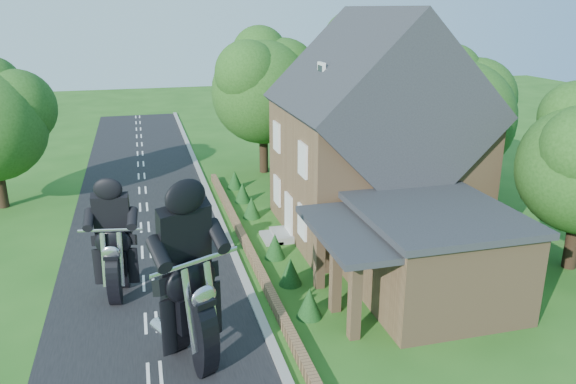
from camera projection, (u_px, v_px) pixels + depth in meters
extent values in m
plane|color=#225517|center=(151.00, 323.00, 19.01)|extent=(120.00, 120.00, 0.00)
cube|color=black|center=(151.00, 323.00, 19.00)|extent=(7.00, 80.00, 0.02)
cube|color=gray|center=(256.00, 307.00, 19.88)|extent=(0.30, 80.00, 0.12)
cube|color=olive|center=(247.00, 247.00, 24.59)|extent=(0.30, 22.00, 0.40)
cube|color=olive|center=(373.00, 169.00, 26.15)|extent=(8.00, 8.00, 6.00)
cube|color=#24272B|center=(376.00, 105.00, 25.21)|extent=(8.48, 8.64, 8.48)
cube|color=olive|center=(421.00, 31.00, 24.70)|extent=(0.60, 0.90, 1.60)
cube|color=white|center=(321.00, 73.00, 24.10)|extent=(0.12, 0.80, 0.90)
cube|color=black|center=(320.00, 73.00, 24.09)|extent=(0.04, 0.55, 0.65)
cube|color=white|center=(289.00, 216.00, 25.76)|extent=(0.10, 1.10, 2.10)
cube|color=gray|center=(282.00, 235.00, 25.96)|extent=(0.80, 1.60, 0.30)
cube|color=gray|center=(271.00, 238.00, 25.86)|extent=(0.80, 1.60, 0.15)
cube|color=white|center=(302.00, 222.00, 23.57)|extent=(0.10, 1.10, 1.40)
cube|color=black|center=(302.00, 222.00, 23.57)|extent=(0.04, 0.92, 1.22)
cube|color=white|center=(277.00, 191.00, 27.61)|extent=(0.10, 1.10, 1.40)
cube|color=black|center=(277.00, 191.00, 27.61)|extent=(0.04, 0.92, 1.22)
cube|color=white|center=(303.00, 160.00, 22.73)|extent=(0.10, 1.10, 1.40)
cube|color=black|center=(302.00, 160.00, 22.72)|extent=(0.04, 0.92, 1.22)
cube|color=white|center=(277.00, 137.00, 26.77)|extent=(0.10, 1.10, 1.40)
cube|color=black|center=(276.00, 137.00, 26.76)|extent=(0.04, 0.92, 1.22)
cube|color=olive|center=(433.00, 257.00, 20.22)|extent=(5.00, 5.60, 3.20)
cube|color=#24272B|center=(437.00, 213.00, 19.69)|extent=(5.30, 5.94, 0.24)
cube|color=#24272B|center=(354.00, 231.00, 19.04)|extent=(2.60, 5.32, 0.22)
cube|color=olive|center=(355.00, 299.00, 17.73)|extent=(0.35, 0.35, 2.80)
cube|color=olive|center=(336.00, 274.00, 19.38)|extent=(0.35, 0.35, 2.80)
cube|color=olive|center=(320.00, 253.00, 21.03)|extent=(0.35, 0.35, 2.80)
cylinder|color=black|center=(456.00, 176.00, 30.38)|extent=(0.56, 0.56, 3.00)
sphere|color=#1D4614|center=(461.00, 118.00, 29.40)|extent=(6.00, 6.00, 6.00)
sphere|color=#1D4614|center=(479.00, 98.00, 30.00)|extent=(4.32, 4.32, 4.32)
sphere|color=#1D4614|center=(455.00, 99.00, 27.94)|extent=(3.72, 3.72, 3.72)
sphere|color=#1D4614|center=(455.00, 75.00, 29.87)|extent=(3.30, 3.30, 3.30)
cylinder|color=black|center=(361.00, 143.00, 36.56)|extent=(0.56, 0.56, 3.60)
sphere|color=#1D4614|center=(363.00, 84.00, 35.38)|extent=(7.20, 7.20, 7.20)
sphere|color=#1D4614|center=(383.00, 65.00, 36.10)|extent=(5.18, 5.18, 5.18)
sphere|color=#1D4614|center=(352.00, 63.00, 33.63)|extent=(4.46, 4.46, 4.46)
sphere|color=#1D4614|center=(358.00, 42.00, 35.94)|extent=(3.96, 3.96, 3.96)
cylinder|color=black|center=(268.00, 146.00, 36.04)|extent=(0.56, 0.56, 3.40)
sphere|color=#1D4614|center=(267.00, 92.00, 34.96)|extent=(6.40, 6.40, 6.40)
sphere|color=#1D4614|center=(287.00, 75.00, 35.60)|extent=(4.61, 4.61, 4.61)
sphere|color=#1D4614|center=(252.00, 73.00, 33.40)|extent=(3.97, 3.97, 3.97)
sphere|color=#1D4614|center=(264.00, 54.00, 35.45)|extent=(3.52, 3.52, 3.52)
cylinder|color=black|center=(5.00, 182.00, 29.70)|extent=(0.56, 0.56, 2.80)
sphere|color=#1D4614|center=(22.00, 108.00, 29.34)|extent=(4.03, 4.03, 4.03)
cone|color=#113813|center=(309.00, 303.00, 19.22)|extent=(0.90, 0.90, 1.10)
cone|color=#113813|center=(290.00, 271.00, 21.51)|extent=(0.90, 0.90, 1.10)
cone|color=#113813|center=(275.00, 246.00, 23.81)|extent=(0.90, 0.90, 1.10)
cone|color=#113813|center=(252.00, 207.00, 28.39)|extent=(0.90, 0.90, 1.10)
cone|color=#113813|center=(243.00, 192.00, 30.69)|extent=(0.90, 0.90, 1.10)
cone|color=#113813|center=(235.00, 180.00, 32.98)|extent=(0.90, 0.90, 1.10)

